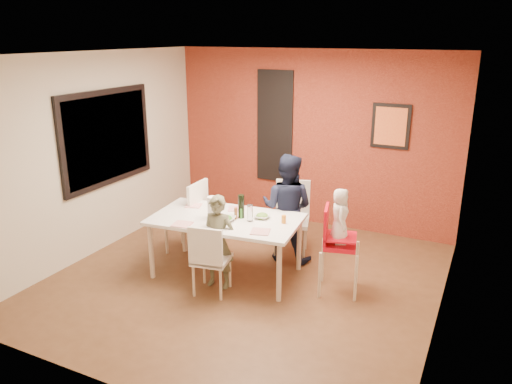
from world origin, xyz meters
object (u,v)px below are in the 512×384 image
at_px(toddler, 340,216).
at_px(child_near, 218,242).
at_px(dining_table, 226,223).
at_px(high_chair, 336,241).
at_px(chair_near, 209,256).
at_px(child_far, 287,208).
at_px(chair_left, 191,213).
at_px(wine_bottle, 241,206).
at_px(paper_towel_roll, 213,208).
at_px(chair_far, 292,213).

bearing_deg(toddler, child_near, 90.41).
bearing_deg(dining_table, high_chair, 7.49).
xyz_separation_m(high_chair, child_near, (-1.28, -0.50, -0.06)).
relative_size(dining_table, chair_near, 2.19).
bearing_deg(child_far, chair_left, 13.88).
height_order(dining_table, wine_bottle, wine_bottle).
distance_m(chair_near, high_chair, 1.47).
bearing_deg(child_far, dining_table, 53.03).
height_order(toddler, paper_towel_roll, toddler).
height_order(dining_table, high_chair, high_chair).
bearing_deg(wine_bottle, child_near, -103.39).
bearing_deg(wine_bottle, paper_towel_roll, -149.95).
bearing_deg(child_near, chair_near, -91.33).
bearing_deg(child_near, toddler, 16.63).
bearing_deg(child_near, paper_towel_roll, 127.01).
xyz_separation_m(child_near, toddler, (1.30, 0.51, 0.37)).
relative_size(high_chair, toddler, 1.60).
relative_size(wine_bottle, paper_towel_roll, 1.05).
bearing_deg(high_chair, child_near, 97.44).
distance_m(chair_near, child_near, 0.25).
relative_size(high_chair, paper_towel_roll, 3.75).
xyz_separation_m(chair_far, child_near, (-0.41, -1.30, 0.01)).
bearing_deg(toddler, wine_bottle, 74.00).
bearing_deg(wine_bottle, high_chair, 4.43).
distance_m(high_chair, child_near, 1.37).
bearing_deg(child_far, wine_bottle, 60.11).
xyz_separation_m(dining_table, chair_near, (0.09, -0.56, -0.20)).
bearing_deg(toddler, chair_far, 27.61).
relative_size(chair_left, paper_towel_roll, 3.68).
relative_size(chair_near, wine_bottle, 2.98).
relative_size(chair_left, toddler, 1.58).
xyz_separation_m(high_chair, paper_towel_roll, (-1.48, -0.27, 0.27)).
height_order(dining_table, child_far, child_far).
bearing_deg(dining_table, child_far, 55.61).
bearing_deg(paper_towel_roll, dining_table, 33.61).
distance_m(chair_left, child_far, 1.33).
height_order(chair_near, high_chair, high_chair).
relative_size(high_chair, child_near, 0.92).
distance_m(high_chair, wine_bottle, 1.22).
bearing_deg(high_chair, chair_far, 33.38).
bearing_deg(high_chair, paper_towel_roll, 86.36).
bearing_deg(high_chair, chair_left, 71.10).
height_order(chair_far, paper_towel_roll, paper_towel_roll).
bearing_deg(toddler, chair_near, 99.11).
xyz_separation_m(chair_near, toddler, (1.29, 0.74, 0.45)).
relative_size(dining_table, wine_bottle, 6.51).
bearing_deg(child_near, high_chair, 16.59).
xyz_separation_m(chair_left, child_far, (1.26, 0.37, 0.15)).
xyz_separation_m(chair_near, high_chair, (1.26, 0.73, 0.14)).
distance_m(chair_near, child_far, 1.38).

